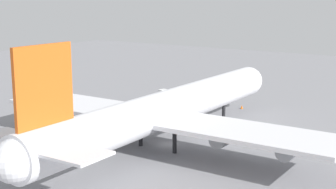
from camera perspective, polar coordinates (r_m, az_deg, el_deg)
ground_plane at (r=85.74m, az=0.00°, el=-5.79°), size 282.79×282.79×0.00m
cargo_airplane at (r=83.75m, az=-0.15°, el=-1.73°), size 70.70×60.95×19.61m
cargo_loader at (r=100.45m, az=-12.19°, el=-2.78°), size 5.74×3.78×2.31m
maintenance_van at (r=121.37m, az=-0.18°, el=-0.02°), size 3.27×4.87×2.32m
safety_cone_nose at (r=113.04m, az=8.52°, el=-1.43°), size 0.57×0.57×0.82m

